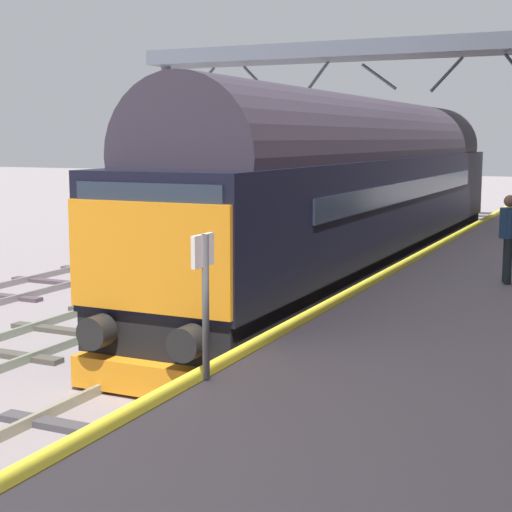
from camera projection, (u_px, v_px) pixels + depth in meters
ground_plane at (205, 367)px, 13.02m from camera, size 140.00×140.00×0.00m
track_main at (205, 364)px, 13.01m from camera, size 2.50×60.00×0.15m
track_adjacent_west at (35, 341)px, 14.48m from camera, size 2.50×60.00×0.15m
station_platform at (426, 363)px, 11.44m from camera, size 4.00×44.00×1.01m
diesel_locomotive at (360, 187)px, 19.83m from camera, size 2.74×19.71×4.68m
platform_number_sign at (204, 282)px, 8.84m from camera, size 0.10×0.44×1.63m
waiting_passenger at (509, 231)px, 14.82m from camera, size 0.43×0.49×1.64m
overhead_footbridge at (379, 59)px, 25.87m from camera, size 16.47×2.00×6.76m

